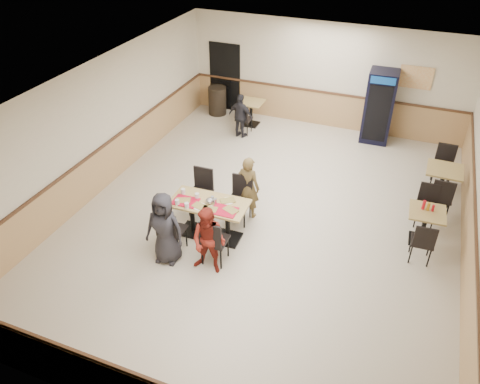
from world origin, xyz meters
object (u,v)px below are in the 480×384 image
at_px(side_table_near, 425,222).
at_px(main_table, 209,214).
at_px(lone_diner, 241,116).
at_px(trash_bin, 217,101).
at_px(side_table_far, 442,180).
at_px(back_table, 251,109).
at_px(diner_man_opposite, 248,187).
at_px(pepsi_cooler, 379,107).
at_px(diner_woman_left, 165,228).
at_px(diner_woman_right, 209,241).

bearing_deg(side_table_near, main_table, -160.71).
xyz_separation_m(lone_diner, trash_bin, (-1.25, 1.18, -0.20)).
bearing_deg(side_table_far, side_table_near, -98.65).
height_order(main_table, back_table, main_table).
xyz_separation_m(diner_man_opposite, pepsi_cooler, (2.04, 4.63, 0.28)).
distance_m(side_table_near, pepsi_cooler, 4.48).
relative_size(diner_man_opposite, side_table_far, 1.75).
relative_size(lone_diner, side_table_near, 1.71).
distance_m(back_table, pepsi_cooler, 3.62).
bearing_deg(diner_woman_left, side_table_near, 21.73).
height_order(diner_man_opposite, side_table_near, diner_man_opposite).
bearing_deg(diner_woman_left, lone_diner, 90.21).
relative_size(diner_woman_left, back_table, 2.04).
relative_size(diner_woman_left, side_table_near, 2.02).
height_order(main_table, side_table_near, main_table).
distance_m(main_table, diner_man_opposite, 1.08).
relative_size(side_table_near, back_table, 1.01).
bearing_deg(diner_woman_right, back_table, 104.39).
height_order(side_table_near, trash_bin, trash_bin).
distance_m(side_table_far, pepsi_cooler, 3.11).
bearing_deg(side_table_near, diner_woman_right, -147.10).
xyz_separation_m(back_table, pepsi_cooler, (3.56, 0.39, 0.51)).
distance_m(diner_woman_left, side_table_near, 5.13).
bearing_deg(main_table, back_table, 99.37).
height_order(diner_man_opposite, pepsi_cooler, pepsi_cooler).
bearing_deg(pepsi_cooler, back_table, -175.65).
relative_size(lone_diner, pepsi_cooler, 0.64).
xyz_separation_m(diner_man_opposite, back_table, (-1.52, 4.24, -0.23)).
relative_size(diner_woman_left, diner_man_opposite, 1.05).
xyz_separation_m(diner_man_opposite, lone_diner, (-1.52, 3.40, -0.08)).
height_order(diner_man_opposite, back_table, diner_man_opposite).
bearing_deg(back_table, trash_bin, 164.39).
height_order(diner_woman_right, trash_bin, diner_woman_right).
bearing_deg(diner_woman_right, side_table_near, 33.75).
xyz_separation_m(diner_woman_right, trash_bin, (-2.73, 6.48, -0.26)).
distance_m(side_table_far, trash_bin, 7.06).
distance_m(lone_diner, side_table_far, 5.52).
height_order(main_table, diner_woman_left, diner_woman_left).
xyz_separation_m(diner_woman_right, pepsi_cooler, (2.09, 6.53, 0.30)).
bearing_deg(back_table, side_table_near, -36.44).
bearing_deg(side_table_far, lone_diner, 166.85).
height_order(main_table, side_table_far, main_table).
distance_m(diner_woman_right, side_table_near, 4.34).
distance_m(diner_man_opposite, side_table_near, 3.63).
bearing_deg(trash_bin, diner_man_opposite, -58.86).
bearing_deg(lone_diner, side_table_near, 159.26).
relative_size(diner_woman_right, lone_diner, 1.09).
relative_size(side_table_far, pepsi_cooler, 0.41).
bearing_deg(side_table_far, main_table, -144.25).
xyz_separation_m(diner_woman_right, back_table, (-1.48, 6.13, -0.20)).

